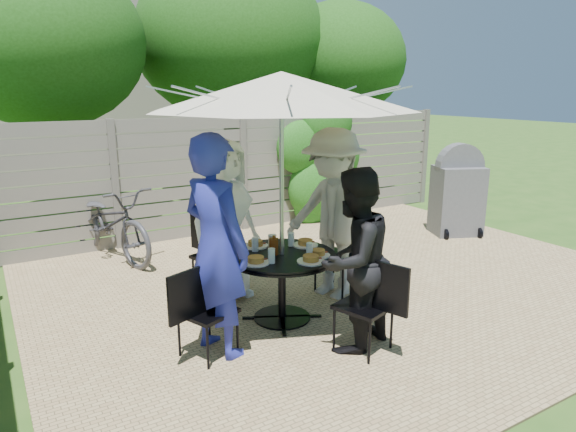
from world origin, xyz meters
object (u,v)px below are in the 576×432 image
umbrella (281,92)px  coffee_cup (272,241)px  person_right (333,215)px  glass_front (310,250)px  bbq_grill (457,194)px  glass_right (291,239)px  plate_back (255,244)px  glass_left (272,256)px  chair_back (217,271)px  glass_back (255,244)px  chair_left (207,330)px  plate_front (311,260)px  syrup_jug (274,246)px  plate_extra (318,254)px  person_left (216,247)px  bicycle (110,223)px  patio_table (282,274)px  person_back (224,221)px  chair_front (365,324)px  chair_right (339,270)px  person_front (354,261)px  plate_left (256,261)px

umbrella → coffee_cup: umbrella is taller
person_right → glass_front: bearing=-70.3°
bbq_grill → glass_right: bearing=-140.3°
plate_back → glass_left: glass_left is taller
chair_back → glass_back: size_ratio=6.65×
chair_left → plate_front: bearing=-23.7°
glass_right → syrup_jug: syrup_jug is taller
chair_back → plate_front: 1.40m
chair_back → glass_back: bearing=-6.9°
glass_front → glass_right: same height
person_right → syrup_jug: person_right is taller
plate_extra → person_left: bearing=-178.8°
chair_back → bicycle: bearing=-175.6°
plate_back → coffee_cup: coffee_cup is taller
patio_table → bicycle: 3.00m
plate_front → syrup_jug: size_ratio=1.63×
plate_back → person_back: bearing=107.8°
person_left → chair_front: size_ratio=2.22×
chair_left → plate_front: 1.13m
plate_extra → glass_front: (-0.08, 0.02, 0.05)m
patio_table → plate_extra: (0.26, -0.23, 0.23)m
chair_right → plate_front: 1.13m
chair_right → bbq_grill: size_ratio=0.61×
person_front → person_right: size_ratio=0.87×
glass_right → glass_back: bearing=174.8°
patio_table → chair_left: size_ratio=1.57×
glass_front → patio_table: bearing=129.8°
patio_table → glass_left: bearing=-140.2°
syrup_jug → patio_table: bearing=-22.0°
person_left → chair_left: bearing=90.3°
person_right → glass_back: person_right is taller
person_right → bicycle: person_right is taller
glass_right → coffee_cup: (-0.19, 0.06, -0.01)m
plate_left → person_front: bearing=-48.8°
patio_table → glass_right: glass_right is taller
patio_table → glass_left: (-0.22, -0.18, 0.28)m
glass_front → glass_right: 0.40m
plate_extra → syrup_jug: size_ratio=1.50×
umbrella → syrup_jug: (-0.07, 0.03, -1.45)m
plate_left → glass_right: size_ratio=1.86×
umbrella → glass_left: (-0.22, -0.18, -1.46)m
plate_back → plate_front: bearing=-72.2°
chair_left → bicycle: 3.14m
bbq_grill → syrup_jug: bearing=-139.4°
patio_table → person_front: (0.25, -0.79, 0.33)m
glass_front → syrup_jug: size_ratio=0.88×
person_back → glass_right: bearing=-70.3°
person_right → plate_extra: (-0.53, -0.48, -0.21)m
person_right → plate_left: size_ratio=7.15×
person_right → bbq_grill: person_right is taller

